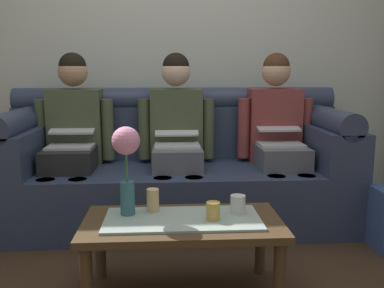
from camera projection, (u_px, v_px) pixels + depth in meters
name	position (u px, v px, depth m)	size (l,w,h in m)	color
back_wall_patterned	(174.00, 26.00, 3.42)	(6.00, 0.12, 2.90)	silver
couch	(177.00, 171.00, 3.09)	(2.44, 0.88, 0.96)	#2D3851
person_left	(73.00, 133.00, 2.99)	(0.56, 0.67, 1.22)	#232326
person_middle	(177.00, 132.00, 3.03)	(0.56, 0.67, 1.22)	#595B66
person_right	(277.00, 131.00, 3.07)	(0.56, 0.67, 1.22)	#595B66
coffee_table	(183.00, 230.00, 2.04)	(0.96, 0.49, 0.40)	#47331E
flower_vase	(126.00, 156.00, 2.03)	(0.14, 0.14, 0.44)	#336672
cup_near_left	(153.00, 200.00, 2.12)	(0.06, 0.06, 0.12)	#DBB77A
cup_near_right	(238.00, 204.00, 2.09)	(0.08, 0.08, 0.09)	silver
cup_far_center	(213.00, 211.00, 2.00)	(0.07, 0.07, 0.09)	gold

